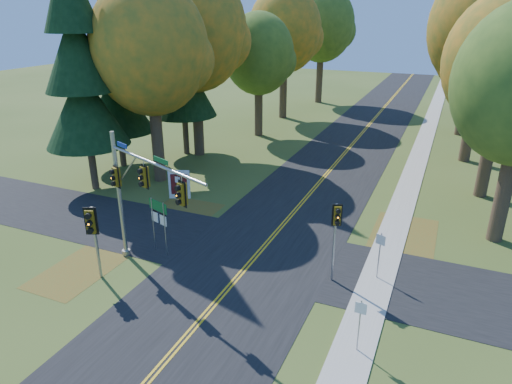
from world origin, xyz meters
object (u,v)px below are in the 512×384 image
at_px(traffic_mast, 136,188).
at_px(east_signal_pole, 336,224).
at_px(route_sign_cluster, 159,216).
at_px(info_kiosk, 179,185).

height_order(traffic_mast, east_signal_pole, traffic_mast).
xyz_separation_m(east_signal_pole, route_sign_cluster, (-9.07, -0.80, -0.94)).
distance_m(east_signal_pole, info_kiosk, 13.72).
distance_m(traffic_mast, route_sign_cluster, 2.77).
height_order(traffic_mast, route_sign_cluster, traffic_mast).
bearing_deg(traffic_mast, route_sign_cluster, 116.89).
relative_size(traffic_mast, info_kiosk, 3.43).
bearing_deg(east_signal_pole, info_kiosk, 129.18).
bearing_deg(route_sign_cluster, traffic_mast, -67.16).
xyz_separation_m(traffic_mast, info_kiosk, (-3.25, 8.48, -3.28)).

